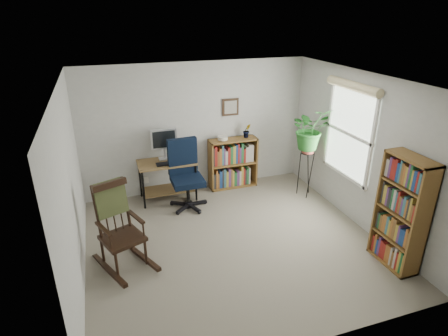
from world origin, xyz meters
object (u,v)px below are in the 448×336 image
object	(u,v)px
low_bookshelf	(233,163)
tall_bookshelf	(402,213)
office_chair	(187,176)
desk	(168,180)
rocking_chair	(121,227)

from	to	relation	value
low_bookshelf	tall_bookshelf	distance (m)	3.25
office_chair	low_bookshelf	size ratio (longest dim) A/B	1.26
desk	office_chair	bearing A→B (deg)	-58.94
rocking_chair	low_bookshelf	xyz separation A→B (m)	(2.23, 1.87, -0.12)
low_bookshelf	tall_bookshelf	size ratio (longest dim) A/B	0.62
desk	low_bookshelf	size ratio (longest dim) A/B	1.04
desk	rocking_chair	xyz separation A→B (m)	(-0.93, -1.75, 0.24)
rocking_chair	tall_bookshelf	world-z (taller)	tall_bookshelf
rocking_chair	tall_bookshelf	bearing A→B (deg)	-39.25
low_bookshelf	tall_bookshelf	bearing A→B (deg)	-67.04
tall_bookshelf	office_chair	bearing A→B (deg)	133.50
office_chair	rocking_chair	xyz separation A→B (m)	(-1.20, -1.31, -0.01)
office_chair	rocking_chair	distance (m)	1.77
rocking_chair	low_bookshelf	distance (m)	2.91
office_chair	rocking_chair	size ratio (longest dim) A/B	1.01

